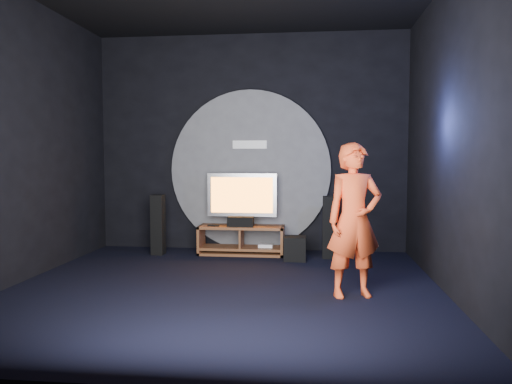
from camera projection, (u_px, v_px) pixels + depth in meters
floor at (224, 289)px, 5.77m from camera, size 5.00×5.00×0.00m
back_wall at (251, 143)px, 8.12m from camera, size 5.00×0.04×3.50m
front_wall at (152, 121)px, 3.17m from camera, size 5.00×0.04×3.50m
left_wall at (16, 138)px, 5.93m from camera, size 0.04×5.00×3.50m
right_wall at (452, 136)px, 5.36m from camera, size 0.04×5.00×3.50m
wall_disc_panel at (250, 171)px, 8.10m from camera, size 2.60×0.11×2.60m
media_console at (242, 242)px, 7.79m from camera, size 1.33×0.45×0.45m
tv at (242, 197)px, 7.81m from camera, size 1.09×0.22×0.81m
center_speaker at (241, 222)px, 7.68m from camera, size 0.40×0.15×0.15m
remote at (213, 226)px, 7.70m from camera, size 0.18×0.05×0.02m
tower_speaker_left at (158, 225)px, 7.77m from camera, size 0.19×0.21×0.93m
tower_speaker_right at (329, 227)px, 7.48m from camera, size 0.19×0.21×0.93m
subwoofer at (295, 248)px, 7.34m from camera, size 0.32×0.32×0.35m
player at (354, 220)px, 5.39m from camera, size 0.70×0.56×1.68m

